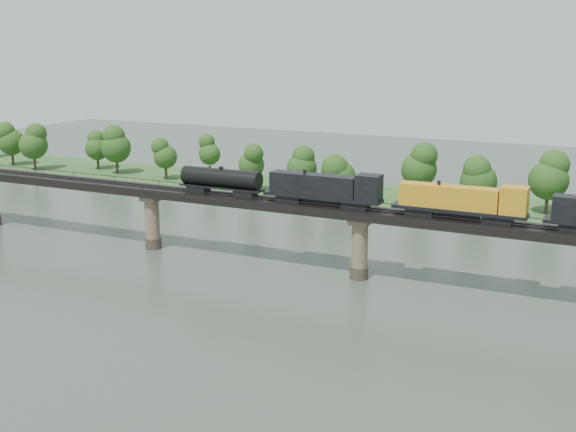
% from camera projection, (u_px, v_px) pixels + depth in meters
% --- Properties ---
extents(ground, '(400.00, 400.00, 0.00)m').
position_uv_depth(ground, '(276.00, 349.00, 89.51)').
color(ground, '#334032').
rests_on(ground, ground).
extents(far_bank, '(300.00, 24.00, 1.60)m').
position_uv_depth(far_bank, '(442.00, 205.00, 163.84)').
color(far_bank, '#2A4F1F').
rests_on(far_bank, ground).
extents(bridge, '(236.00, 30.00, 11.50)m').
position_uv_depth(bridge, '(360.00, 246.00, 114.51)').
color(bridge, '#473A2D').
rests_on(bridge, ground).
extents(bridge_superstructure, '(220.00, 4.90, 0.75)m').
position_uv_depth(bridge_superstructure, '(361.00, 207.00, 113.00)').
color(bridge_superstructure, black).
rests_on(bridge_superstructure, bridge).
extents(far_treeline, '(289.06, 17.54, 13.60)m').
position_uv_depth(far_treeline, '(403.00, 170.00, 161.43)').
color(far_treeline, '#382619').
rests_on(far_treeline, far_bank).
extents(freight_train, '(80.02, 3.12, 5.51)m').
position_uv_depth(freight_train, '(412.00, 197.00, 109.01)').
color(freight_train, black).
rests_on(freight_train, bridge).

